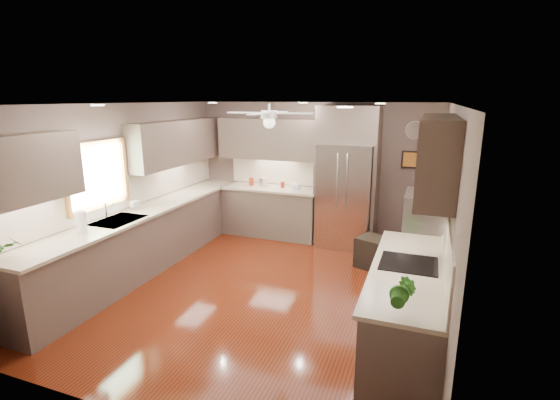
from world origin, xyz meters
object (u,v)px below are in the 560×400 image
Objects in this scene: microwave at (426,210)px; canister_b at (262,182)px; canister_a at (251,181)px; potted_plant_right at (403,293)px; canister_c at (265,182)px; stool at (373,252)px; soap_bottle at (136,203)px; potted_plant_left at (7,245)px; refrigerator at (347,180)px; canister_d at (283,185)px; paper_towel at (81,222)px; bowl at (296,188)px.

canister_b is at bearing 136.67° from microwave.
canister_a is 0.43× the size of potted_plant_right.
canister_c reaches higher than stool.
canister_a is at bearing 160.24° from stool.
potted_plant_right is at bearing -24.12° from soap_bottle.
microwave is (3.99, 1.49, 0.37)m from potted_plant_left.
soap_bottle is 3.71m from stool.
canister_a is 4.33m from potted_plant_left.
stool is (0.62, -0.83, -0.95)m from refrigerator.
potted_plant_left is 0.58× the size of stool.
canister_c is at bearing -34.93° from canister_b.
canister_d is at bearing 54.57° from soap_bottle.
canister_b is 4.11m from microwave.
potted_plant_right is 1.17× the size of paper_towel.
soap_bottle is (-1.22, -2.14, 0.00)m from canister_c.
bowl is at bearing 129.61° from microwave.
canister_c is at bearing -173.29° from canister_d.
canister_d is 0.34× the size of potted_plant_left.
canister_c is 2.46m from stool.
soap_bottle is (-0.93, -2.17, 0.01)m from canister_a.
refrigerator is (1.84, -0.05, 0.17)m from canister_a.
microwave is at bearing -41.10° from canister_a.
potted_plant_right is at bearing 4.48° from potted_plant_left.
paper_towel is (-1.02, -3.34, 0.07)m from canister_b.
soap_bottle is at bearing 155.88° from potted_plant_right.
canister_b is 0.52× the size of paper_towel.
paper_towel is (-3.28, -2.41, 0.84)m from stool.
canister_d is 0.20× the size of microwave.
canister_a is 0.27× the size of microwave.
refrigerator reaches higher than stool.
soap_bottle reaches higher than canister_b.
canister_c is 0.86× the size of bowl.
canister_c is at bearing 136.43° from microwave.
refrigerator is at bearing 37.44° from soap_bottle.
microwave reaches higher than canister_a.
canister_a is at bearing 75.95° from paper_towel.
canister_a is 0.63m from canister_d.
canister_a is at bearing 174.94° from canister_c.
bowl is 0.08× the size of refrigerator.
potted_plant_right is (2.42, -3.96, 0.11)m from canister_d.
soap_bottle reaches higher than stool.
canister_d is 0.60× the size of soap_bottle.
potted_plant_left is (-1.11, -4.23, 0.08)m from canister_c.
canister_a is 4.99m from potted_plant_right.
soap_bottle is 2.82m from bowl.
paper_towel reaches higher than canister_a.
potted_plant_left is at bearing -104.75° from canister_c.
paper_towel reaches higher than canister_d.
microwave reaches higher than stool.
microwave is 4.05m from paper_towel.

